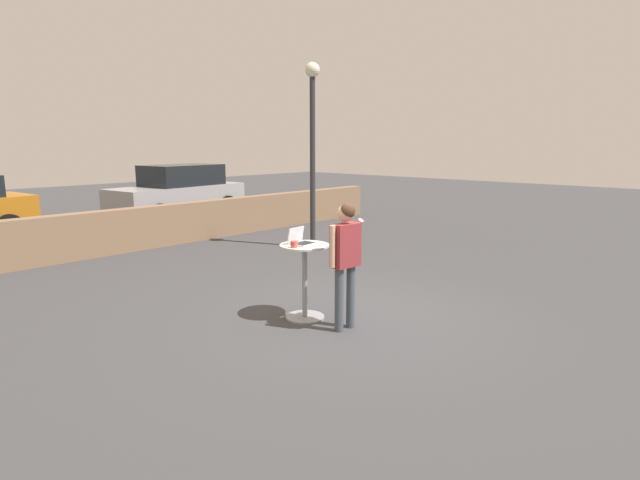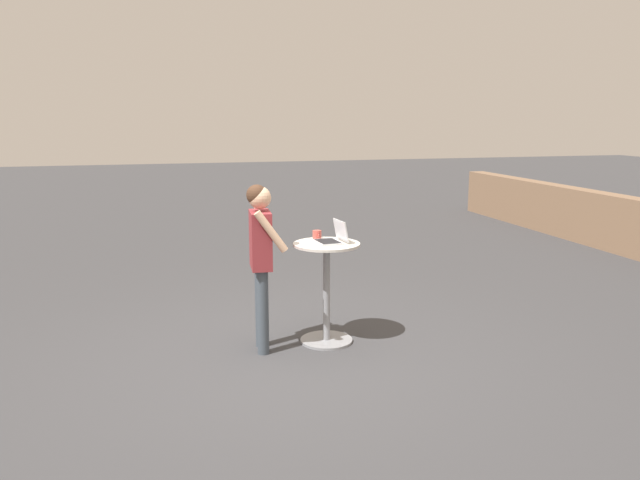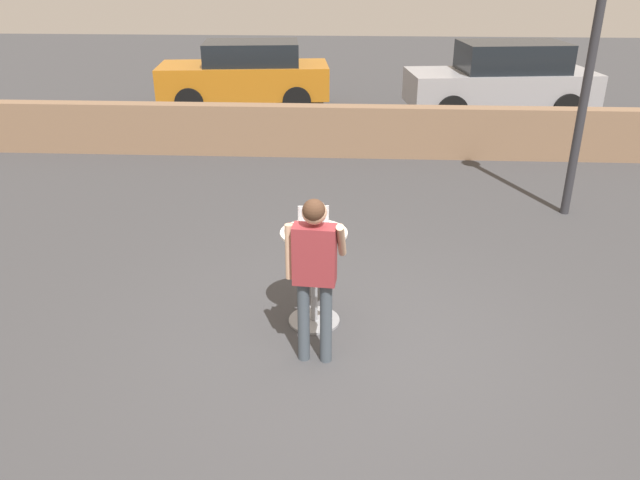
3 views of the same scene
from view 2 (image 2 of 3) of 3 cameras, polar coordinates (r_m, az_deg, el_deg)
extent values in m
plane|color=#3D3D3F|center=(5.85, -3.16, -10.98)|extent=(50.00, 50.00, 0.00)
cylinder|color=gray|center=(6.31, 0.59, -9.15)|extent=(0.52, 0.52, 0.03)
cylinder|color=gray|center=(6.16, 0.59, -4.87)|extent=(0.07, 0.07, 0.96)
cylinder|color=beige|center=(6.04, 0.60, -0.40)|extent=(0.65, 0.65, 0.02)
cube|color=silver|center=(6.04, 0.72, -0.19)|extent=(0.32, 0.26, 0.02)
cube|color=black|center=(6.04, 0.72, -0.10)|extent=(0.28, 0.21, 0.00)
cube|color=silver|center=(6.07, 1.92, 0.90)|extent=(0.30, 0.08, 0.20)
cube|color=white|center=(6.07, 1.87, 0.91)|extent=(0.28, 0.06, 0.18)
cylinder|color=#C14C42|center=(6.23, -0.27, 0.49)|extent=(0.09, 0.09, 0.09)
torus|color=#C14C42|center=(6.18, -0.14, 0.41)|extent=(0.04, 0.01, 0.04)
cylinder|color=#424C56|center=(6.10, -5.43, -6.03)|extent=(0.11, 0.11, 0.81)
cylinder|color=#424C56|center=(5.91, -5.25, -6.61)|extent=(0.11, 0.11, 0.81)
cube|color=maroon|center=(5.83, -5.46, 0.02)|extent=(0.39, 0.22, 0.54)
sphere|color=#DBAD89|center=(5.77, -5.53, 3.87)|extent=(0.21, 0.21, 0.21)
sphere|color=#472D1E|center=(5.77, -5.80, 4.12)|extent=(0.19, 0.19, 0.19)
cylinder|color=#DBAD89|center=(6.05, -5.65, 0.54)|extent=(0.07, 0.07, 0.51)
cylinder|color=#DBAD89|center=(5.60, -4.50, 0.77)|extent=(0.09, 0.31, 0.40)
camera|label=1|loc=(10.63, -31.42, 10.13)|focal=28.00mm
camera|label=3|loc=(6.68, -53.24, 17.44)|focal=35.00mm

